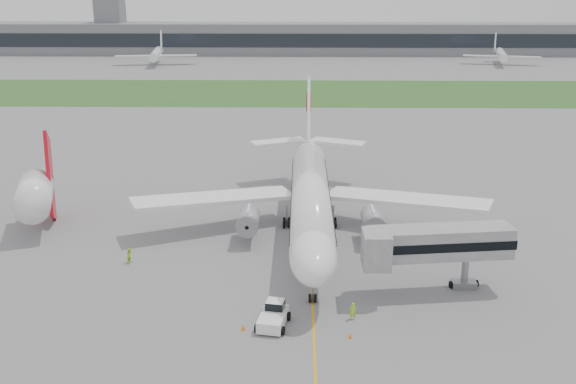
{
  "coord_description": "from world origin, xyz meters",
  "views": [
    {
      "loc": [
        -1.5,
        -75.83,
        32.26
      ],
      "look_at": [
        -2.91,
        2.0,
        6.65
      ],
      "focal_mm": 40.0,
      "sensor_mm": 36.0,
      "label": 1
    }
  ],
  "objects_px": {
    "ground_crew_near": "(353,311)",
    "neighbor_aircraft": "(36,193)",
    "pushback_tug": "(273,315)",
    "jet_bridge": "(431,244)",
    "airliner": "(310,192)"
  },
  "relations": [
    {
      "from": "ground_crew_near",
      "to": "neighbor_aircraft",
      "type": "relative_size",
      "value": 0.11
    },
    {
      "from": "pushback_tug",
      "to": "ground_crew_near",
      "type": "xyz_separation_m",
      "value": [
        7.89,
        1.18,
        -0.09
      ]
    },
    {
      "from": "airliner",
      "to": "jet_bridge",
      "type": "bearing_deg",
      "value": -54.01
    },
    {
      "from": "airliner",
      "to": "pushback_tug",
      "type": "height_order",
      "value": "airliner"
    },
    {
      "from": "ground_crew_near",
      "to": "pushback_tug",
      "type": "bearing_deg",
      "value": 6.8
    },
    {
      "from": "airliner",
      "to": "neighbor_aircraft",
      "type": "bearing_deg",
      "value": 179.64
    },
    {
      "from": "jet_bridge",
      "to": "neighbor_aircraft",
      "type": "xyz_separation_m",
      "value": [
        -49.34,
        17.6,
        -0.33
      ]
    },
    {
      "from": "ground_crew_near",
      "to": "airliner",
      "type": "bearing_deg",
      "value": -82.12
    },
    {
      "from": "neighbor_aircraft",
      "to": "pushback_tug",
      "type": "bearing_deg",
      "value": -55.05
    },
    {
      "from": "pushback_tug",
      "to": "jet_bridge",
      "type": "xyz_separation_m",
      "value": [
        16.56,
        7.24,
        4.65
      ]
    },
    {
      "from": "airliner",
      "to": "ground_crew_near",
      "type": "bearing_deg",
      "value": -80.44
    },
    {
      "from": "ground_crew_near",
      "to": "neighbor_aircraft",
      "type": "height_order",
      "value": "neighbor_aircraft"
    },
    {
      "from": "airliner",
      "to": "ground_crew_near",
      "type": "xyz_separation_m",
      "value": [
        3.94,
        -23.43,
        -4.75
      ]
    },
    {
      "from": "jet_bridge",
      "to": "airliner",
      "type": "bearing_deg",
      "value": 118.76
    },
    {
      "from": "pushback_tug",
      "to": "jet_bridge",
      "type": "height_order",
      "value": "jet_bridge"
    }
  ]
}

